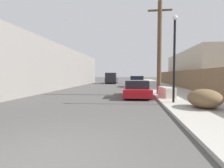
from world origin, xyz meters
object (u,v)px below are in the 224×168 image
object	(u,v)px
parked_sports_car_red	(136,89)
car_parked_mid	(137,82)
utility_pole	(159,47)
street_lamp	(174,52)
brush_pile	(204,98)
discarded_fridge	(166,92)
pickup_truck	(111,78)

from	to	relation	value
parked_sports_car_red	car_parked_mid	size ratio (longest dim) A/B	0.96
parked_sports_car_red	utility_pole	bearing A→B (deg)	32.88
street_lamp	brush_pile	xyz separation A→B (m)	(1.02, -1.43, -2.25)
discarded_fridge	brush_pile	size ratio (longest dim) A/B	1.12
street_lamp	brush_pile	distance (m)	2.85
car_parked_mid	pickup_truck	world-z (taller)	pickup_truck
pickup_truck	brush_pile	distance (m)	24.10
pickup_truck	street_lamp	size ratio (longest dim) A/B	1.16
car_parked_mid	utility_pole	world-z (taller)	utility_pole
parked_sports_car_red	street_lamp	xyz separation A→B (m)	(1.93, -3.02, 2.24)
discarded_fridge	car_parked_mid	xyz separation A→B (m)	(-1.68, 11.33, 0.22)
street_lamp	parked_sports_car_red	bearing A→B (deg)	122.54
utility_pole	discarded_fridge	bearing A→B (deg)	-83.00
parked_sports_car_red	brush_pile	bearing A→B (deg)	-58.06
pickup_truck	car_parked_mid	bearing A→B (deg)	117.11
pickup_truck	parked_sports_car_red	bearing A→B (deg)	100.60
pickup_truck	brush_pile	size ratio (longest dim) A/B	3.20
street_lamp	discarded_fridge	bearing A→B (deg)	88.29
parked_sports_car_red	brush_pile	distance (m)	5.33
pickup_truck	street_lamp	world-z (taller)	street_lamp
discarded_fridge	brush_pile	distance (m)	3.88
utility_pole	brush_pile	bearing A→B (deg)	-78.19
discarded_fridge	car_parked_mid	world-z (taller)	car_parked_mid
parked_sports_car_red	street_lamp	world-z (taller)	street_lamp
discarded_fridge	parked_sports_car_red	xyz separation A→B (m)	(-2.00, 0.68, 0.11)
discarded_fridge	utility_pole	world-z (taller)	utility_pole
pickup_truck	brush_pile	world-z (taller)	pickup_truck
discarded_fridge	parked_sports_car_red	size ratio (longest dim) A/B	0.42
parked_sports_car_red	brush_pile	size ratio (longest dim) A/B	2.67
car_parked_mid	utility_pole	size ratio (longest dim) A/B	0.65
parked_sports_car_red	pickup_truck	world-z (taller)	pickup_truck
utility_pole	street_lamp	xyz separation A→B (m)	(0.16, -4.23, -0.96)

